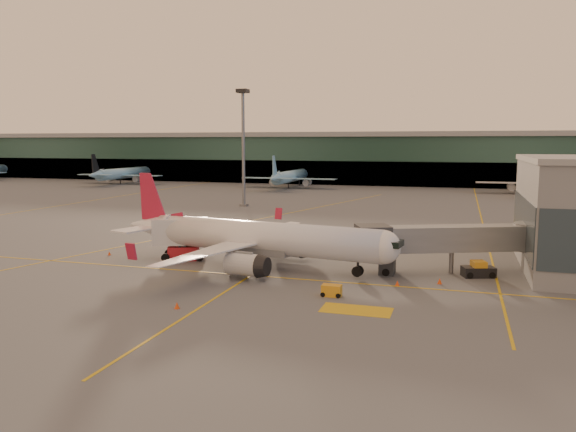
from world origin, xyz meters
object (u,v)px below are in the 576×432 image
(main_airplane, at_px, (254,238))
(gpu_cart, at_px, (332,291))
(pushback_tug, at_px, (478,270))
(catering_truck, at_px, (181,236))

(main_airplane, distance_m, gpu_cart, 14.69)
(main_airplane, xyz_separation_m, pushback_tug, (24.29, 2.83, -2.68))
(pushback_tug, bearing_deg, catering_truck, 163.28)
(main_airplane, bearing_deg, gpu_cart, -31.21)
(main_airplane, height_order, pushback_tug, main_airplane)
(gpu_cart, bearing_deg, pushback_tug, 42.49)
(pushback_tug, bearing_deg, gpu_cart, -156.35)
(catering_truck, xyz_separation_m, pushback_tug, (34.30, 1.16, -2.15))
(main_airplane, bearing_deg, catering_truck, 178.76)
(catering_truck, relative_size, gpu_cart, 3.72)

